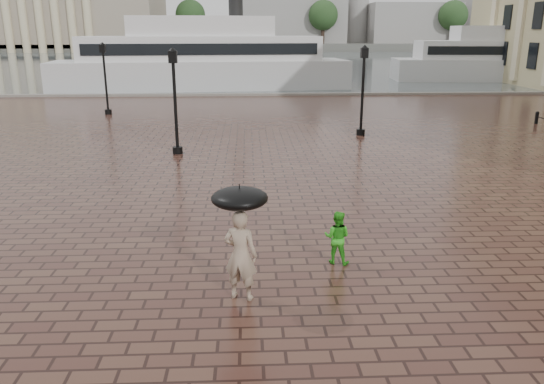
{
  "coord_description": "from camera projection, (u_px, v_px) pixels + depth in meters",
  "views": [
    {
      "loc": [
        -2.87,
        -13.12,
        5.17
      ],
      "look_at": [
        -2.31,
        -0.71,
        1.4
      ],
      "focal_mm": 35.0,
      "sensor_mm": 36.0,
      "label": 1
    }
  ],
  "objects": [
    {
      "name": "far_shore",
      "position": [
        256.0,
        46.0,
        166.84
      ],
      "size": [
        300.0,
        60.0,
        2.0
      ],
      "primitive_type": "cube",
      "color": "#4C4C47",
      "rests_on": "ground"
    },
    {
      "name": "street_lamps",
      "position": [
        207.0,
        88.0,
        27.93
      ],
      "size": [
        15.44,
        12.44,
        4.4
      ],
      "color": "black",
      "rests_on": "ground"
    },
    {
      "name": "ground",
      "position": [
        357.0,
        233.0,
        14.17
      ],
      "size": [
        300.0,
        300.0,
        0.0
      ],
      "primitive_type": "plane",
      "color": "#3D221B",
      "rests_on": "ground"
    },
    {
      "name": "far_trees",
      "position": [
        257.0,
        15.0,
        143.37
      ],
      "size": [
        188.0,
        8.0,
        13.5
      ],
      "color": "#2D2119",
      "rests_on": "ground"
    },
    {
      "name": "distant_skyline",
      "position": [
        419.0,
        17.0,
        156.93
      ],
      "size": [
        102.5,
        22.0,
        33.0
      ],
      "color": "gray",
      "rests_on": "ground"
    },
    {
      "name": "adult_pedestrian",
      "position": [
        241.0,
        255.0,
        10.47
      ],
      "size": [
        0.79,
        0.65,
        1.87
      ],
      "primitive_type": "imported",
      "rotation": [
        0.0,
        0.0,
        2.81
      ],
      "color": "tan",
      "rests_on": "ground"
    },
    {
      "name": "child_pedestrian",
      "position": [
        337.0,
        237.0,
        12.19
      ],
      "size": [
        0.74,
        0.66,
        1.26
      ],
      "primitive_type": "imported",
      "rotation": [
        0.0,
        0.0,
        2.78
      ],
      "color": "green",
      "rests_on": "ground"
    },
    {
      "name": "ferry_near",
      "position": [
        202.0,
        60.0,
        49.38
      ],
      "size": [
        27.69,
        9.39,
        8.91
      ],
      "rotation": [
        0.0,
        0.0,
        0.11
      ],
      "color": "silver",
      "rests_on": "ground"
    },
    {
      "name": "harbour_water",
      "position": [
        262.0,
        60.0,
        102.12
      ],
      "size": [
        240.0,
        240.0,
        0.0
      ],
      "primitive_type": "plane",
      "color": "#414A4F",
      "rests_on": "ground"
    },
    {
      "name": "umbrella",
      "position": [
        240.0,
        198.0,
        10.13
      ],
      "size": [
        1.1,
        1.1,
        1.19
      ],
      "color": "black",
      "rests_on": "ground"
    },
    {
      "name": "ferry_far",
      "position": [
        506.0,
        58.0,
        57.86
      ],
      "size": [
        24.53,
        7.94,
        7.91
      ],
      "rotation": [
        0.0,
        0.0,
        -0.09
      ],
      "color": "silver",
      "rests_on": "ground"
    },
    {
      "name": "quay_edge",
      "position": [
        282.0,
        96.0,
        44.76
      ],
      "size": [
        80.0,
        0.6,
        0.3
      ],
      "primitive_type": "cube",
      "color": "slate",
      "rests_on": "ground"
    }
  ]
}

